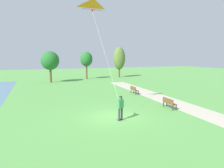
{
  "coord_description": "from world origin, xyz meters",
  "views": [
    {
      "loc": [
        -5.28,
        -12.95,
        4.38
      ],
      "look_at": [
        0.07,
        0.59,
        2.36
      ],
      "focal_mm": 31.88,
      "sensor_mm": 36.0,
      "label": 1
    }
  ],
  "objects": [
    {
      "name": "park_bench_far_walkway",
      "position": [
        5.62,
        7.58,
        0.51
      ],
      "size": [
        0.51,
        1.52,
        0.88
      ],
      "color": "brown",
      "rests_on": "ground"
    },
    {
      "name": "walkway_path",
      "position": [
        7.02,
        2.0,
        0.01
      ],
      "size": [
        4.01,
        32.08,
        0.02
      ],
      "primitive_type": "cube",
      "rotation": [
        0.0,
        0.0,
        -0.05
      ],
      "color": "#B7AD99",
      "rests_on": "ground"
    },
    {
      "name": "flying_kite",
      "position": [
        -0.8,
        2.17,
        8.18
      ],
      "size": [
        1.71,
        3.09,
        6.81
      ],
      "color": "orange"
    },
    {
      "name": "ground_plane",
      "position": [
        0.0,
        0.0,
        0.0
      ],
      "size": [
        120.0,
        120.0,
        0.0
      ],
      "primitive_type": "plane",
      "color": "#569947"
    },
    {
      "name": "tree_horizon_far",
      "position": [
        11.64,
        25.68,
        3.97
      ],
      "size": [
        2.56,
        2.06,
        6.38
      ],
      "color": "brown",
      "rests_on": "ground"
    },
    {
      "name": "tree_behind_path",
      "position": [
        4.37,
        25.0,
        3.83
      ],
      "size": [
        2.37,
        2.25,
        5.29
      ],
      "color": "brown",
      "rests_on": "ground"
    },
    {
      "name": "tree_treeline_center",
      "position": [
        -2.63,
        22.06,
        3.67
      ],
      "size": [
        3.03,
        2.78,
        5.27
      ],
      "color": "brown",
      "rests_on": "ground"
    },
    {
      "name": "person_kite_flyer",
      "position": [
        0.13,
        -0.8,
        1.05
      ],
      "size": [
        0.5,
        0.63,
        1.83
      ],
      "color": "#232328",
      "rests_on": "ground"
    },
    {
      "name": "park_bench_near_walkway",
      "position": [
        5.27,
        0.59,
        0.51
      ],
      "size": [
        0.51,
        1.52,
        0.88
      ],
      "color": "brown",
      "rests_on": "ground"
    }
  ]
}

